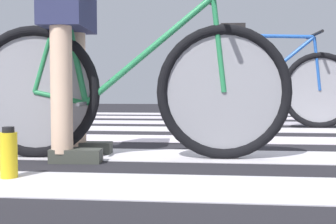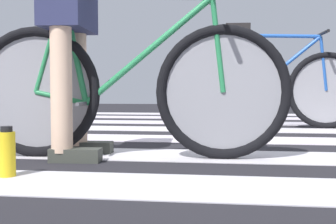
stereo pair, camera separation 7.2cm
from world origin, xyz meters
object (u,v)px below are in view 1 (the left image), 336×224
object	(u,v)px
bicycle_1_of_2	(127,87)
water_bottle	(9,154)
cyclist_2_of_2	(232,62)
cyclist_1_of_2	(70,42)
bicycle_2_of_2	(264,87)

from	to	relation	value
bicycle_1_of_2	water_bottle	distance (m)	0.74
bicycle_1_of_2	cyclist_2_of_2	world-z (taller)	cyclist_2_of_2
bicycle_1_of_2	cyclist_2_of_2	size ratio (longest dim) A/B	1.80
cyclist_1_of_2	bicycle_2_of_2	world-z (taller)	cyclist_1_of_2
cyclist_1_of_2	water_bottle	size ratio (longest dim) A/B	4.44
cyclist_2_of_2	water_bottle	size ratio (longest dim) A/B	4.42
bicycle_1_of_2	cyclist_1_of_2	distance (m)	0.39
cyclist_2_of_2	water_bottle	world-z (taller)	cyclist_2_of_2
bicycle_2_of_2	water_bottle	xyz separation A→B (m)	(-1.35, -2.42, -0.28)
bicycle_2_of_2	water_bottle	world-z (taller)	bicycle_2_of_2
bicycle_1_of_2	water_bottle	size ratio (longest dim) A/B	7.95
cyclist_1_of_2	bicycle_1_of_2	bearing A→B (deg)	-0.00
bicycle_2_of_2	water_bottle	bearing A→B (deg)	-120.91
bicycle_2_of_2	cyclist_2_of_2	distance (m)	0.39
bicycle_1_of_2	cyclist_2_of_2	xyz separation A→B (m)	(0.64, 1.86, 0.24)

